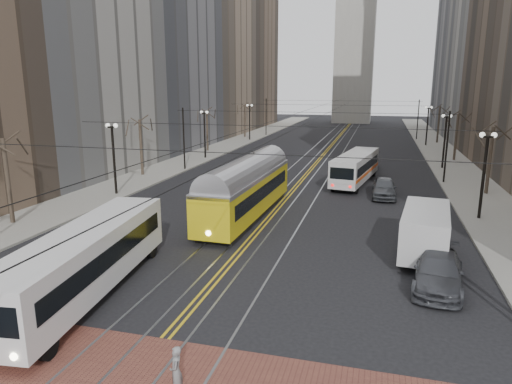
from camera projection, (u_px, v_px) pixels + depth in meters
The scene contains 19 objects.
ground at pixel (177, 325), 17.14m from camera, with size 260.00×260.00×0.00m, color black.
sidewalk_left at pixel (215, 150), 63.25m from camera, with size 5.00×140.00×0.15m, color gray.
sidewalk_right at pixel (446, 159), 55.61m from camera, with size 5.00×140.00×0.15m, color gray.
streetcar_rails at pixel (323, 155), 59.45m from camera, with size 4.80×130.00×0.02m, color gray.
centre_lines at pixel (323, 155), 59.45m from camera, with size 0.42×130.00×0.01m, color gold.
building_left_mid at pixel (144, 25), 63.02m from camera, with size 16.00×20.00×34.00m, color slate.
building_left_far at pixel (233, 33), 99.94m from camera, with size 16.00×20.00×40.00m, color brown.
building_right_far at pixel (487, 26), 86.96m from camera, with size 16.00×20.00×40.00m, color slate.
lamp_posts at pixel (303, 150), 43.54m from camera, with size 27.60×57.20×5.60m.
street_trees at pixel (313, 142), 49.65m from camera, with size 31.68×53.28×5.60m.
trolley_wires at pixel (313, 134), 49.03m from camera, with size 25.96×120.00×6.60m.
transit_bus at pixel (86, 263), 19.29m from camera, with size 2.42×11.63×2.91m, color silver.
streetcar at pixel (247, 194), 31.15m from camera, with size 2.52×13.54×3.19m, color gold.
rear_bus at pixel (355, 169), 41.76m from camera, with size 2.29×10.52×2.74m, color silver.
cargo_van at pixel (425, 234), 23.68m from camera, with size 2.23×5.79×2.56m, color silver.
sedan_grey at pixel (384, 188), 36.64m from camera, with size 1.89×4.69×1.60m, color #43464B.
sedan_silver at pixel (367, 163), 48.54m from camera, with size 1.67×4.78×1.57m, color #A6A8AD.
sedan_parked at pixel (438, 271), 20.25m from camera, with size 2.05×5.05×1.46m, color #414349.
pedestrian_b at pixel (176, 371), 13.10m from camera, with size 0.56×0.37×1.53m, color gray.
Camera 1 is at (6.95, -14.24, 8.77)m, focal length 32.00 mm.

